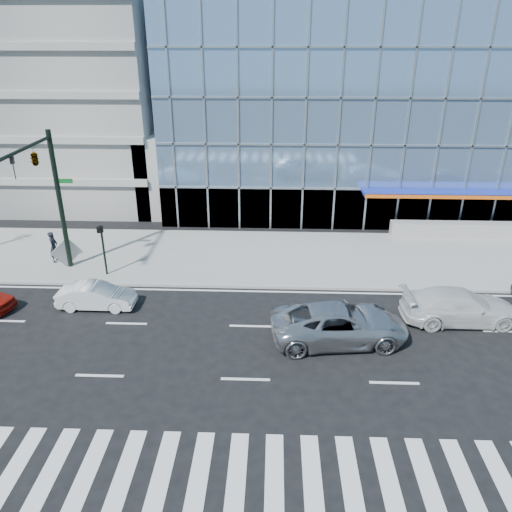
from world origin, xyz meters
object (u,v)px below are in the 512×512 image
(white_sedan, at_px, (96,296))
(tilted_panel, at_px, (67,252))
(traffic_signal, at_px, (43,173))
(ped_signal_post, at_px, (102,242))
(silver_suv, at_px, (339,324))
(pedestrian, at_px, (54,247))
(white_suv, at_px, (460,306))

(white_sedan, relative_size, tilted_panel, 3.00)
(traffic_signal, distance_m, white_sedan, 7.04)
(ped_signal_post, distance_m, tilted_panel, 2.99)
(silver_suv, bearing_deg, white_sedan, 71.58)
(pedestrian, bearing_deg, ped_signal_post, -118.96)
(traffic_signal, distance_m, pedestrian, 5.58)
(ped_signal_post, distance_m, white_sedan, 3.80)
(silver_suv, xyz_separation_m, white_sedan, (-11.97, 2.51, -0.21))
(silver_suv, height_order, white_suv, silver_suv)
(traffic_signal, xyz_separation_m, white_suv, (21.08, -3.70, -5.35))
(pedestrian, bearing_deg, white_sedan, -144.53)
(traffic_signal, xyz_separation_m, silver_suv, (15.08, -5.57, -5.31))
(traffic_signal, bearing_deg, pedestrian, 119.06)
(silver_suv, xyz_separation_m, pedestrian, (-16.21, 7.61, 0.24))
(white_sedan, xyz_separation_m, pedestrian, (-4.24, 5.10, 0.46))
(silver_suv, bearing_deg, ped_signal_post, 58.13)
(white_suv, xyz_separation_m, white_sedan, (-17.97, 0.64, -0.17))
(ped_signal_post, relative_size, white_sedan, 0.77)
(traffic_signal, bearing_deg, white_suv, -9.95)
(white_suv, distance_m, white_sedan, 17.98)
(traffic_signal, bearing_deg, tilted_panel, 94.03)
(tilted_panel, bearing_deg, white_sedan, -95.06)
(tilted_panel, bearing_deg, traffic_signal, -126.84)
(white_sedan, bearing_deg, silver_suv, -101.61)
(white_suv, xyz_separation_m, tilted_panel, (-21.17, 5.08, 0.25))
(traffic_signal, relative_size, pedestrian, 4.21)
(traffic_signal, relative_size, white_sedan, 2.05)
(silver_suv, relative_size, pedestrian, 3.24)
(traffic_signal, height_order, white_sedan, traffic_signal)
(traffic_signal, height_order, silver_suv, traffic_signal)
(white_sedan, bearing_deg, white_suv, -91.80)
(white_sedan, bearing_deg, ped_signal_post, 10.29)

